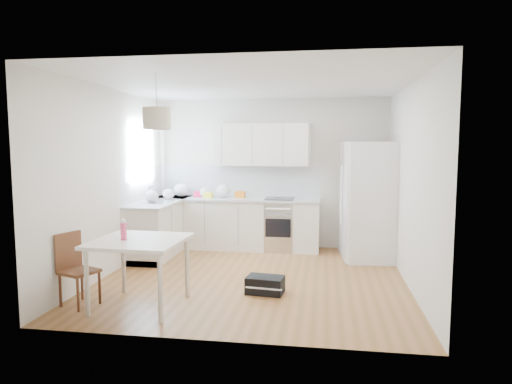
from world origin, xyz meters
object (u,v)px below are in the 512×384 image
at_px(dining_chair, 79,270).
at_px(gym_bag, 265,285).
at_px(dining_table, 139,247).
at_px(refrigerator, 369,201).

xyz_separation_m(dining_chair, gym_bag, (2.09, 0.77, -0.32)).
height_order(dining_table, dining_chair, dining_chair).
bearing_deg(dining_table, refrigerator, 45.66).
xyz_separation_m(refrigerator, gym_bag, (-1.45, -2.01, -0.86)).
relative_size(refrigerator, gym_bag, 4.17).
height_order(refrigerator, gym_bag, refrigerator).
bearing_deg(refrigerator, dining_chair, -147.58).
relative_size(refrigerator, dining_table, 1.85).
bearing_deg(dining_chair, gym_bag, 41.32).
bearing_deg(refrigerator, gym_bag, -131.53).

